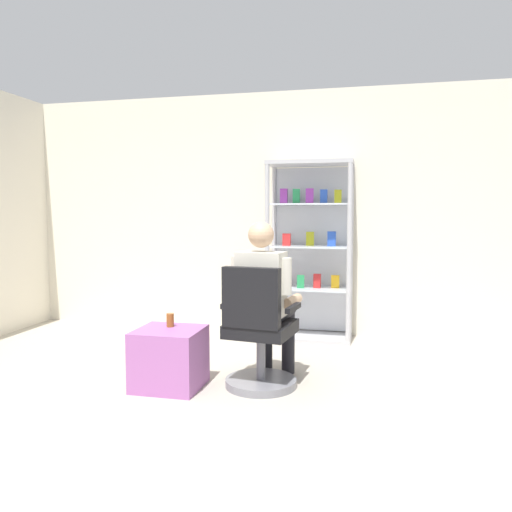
{
  "coord_description": "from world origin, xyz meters",
  "views": [
    {
      "loc": [
        1.05,
        -2.66,
        1.36
      ],
      "look_at": [
        0.11,
        1.41,
        1.0
      ],
      "focal_mm": 35.4,
      "sensor_mm": 36.0,
      "label": 1
    }
  ],
  "objects_px": {
    "office_chair": "(258,339)",
    "seated_shopkeeper": "(266,294)",
    "display_cabinet_main": "(310,249)",
    "tea_glass": "(170,320)",
    "storage_crate": "(169,358)"
  },
  "relations": [
    {
      "from": "display_cabinet_main",
      "to": "office_chair",
      "type": "height_order",
      "value": "display_cabinet_main"
    },
    {
      "from": "display_cabinet_main",
      "to": "office_chair",
      "type": "bearing_deg",
      "value": -96.34
    },
    {
      "from": "seated_shopkeeper",
      "to": "storage_crate",
      "type": "relative_size",
      "value": 2.58
    },
    {
      "from": "office_chair",
      "to": "seated_shopkeeper",
      "type": "distance_m",
      "value": 0.36
    },
    {
      "from": "display_cabinet_main",
      "to": "office_chair",
      "type": "relative_size",
      "value": 1.98
    },
    {
      "from": "storage_crate",
      "to": "seated_shopkeeper",
      "type": "bearing_deg",
      "value": 22.2
    },
    {
      "from": "display_cabinet_main",
      "to": "storage_crate",
      "type": "bearing_deg",
      "value": -115.45
    },
    {
      "from": "tea_glass",
      "to": "display_cabinet_main",
      "type": "bearing_deg",
      "value": 63.02
    },
    {
      "from": "seated_shopkeeper",
      "to": "tea_glass",
      "type": "xyz_separation_m",
      "value": [
        -0.73,
        -0.21,
        -0.2
      ]
    },
    {
      "from": "seated_shopkeeper",
      "to": "office_chair",
      "type": "bearing_deg",
      "value": -97.74
    },
    {
      "from": "office_chair",
      "to": "tea_glass",
      "type": "xyz_separation_m",
      "value": [
        -0.7,
        -0.05,
        0.12
      ]
    },
    {
      "from": "seated_shopkeeper",
      "to": "display_cabinet_main",
      "type": "bearing_deg",
      "value": 83.8
    },
    {
      "from": "display_cabinet_main",
      "to": "storage_crate",
      "type": "relative_size",
      "value": 3.8
    },
    {
      "from": "display_cabinet_main",
      "to": "seated_shopkeeper",
      "type": "relative_size",
      "value": 1.47
    },
    {
      "from": "seated_shopkeeper",
      "to": "storage_crate",
      "type": "distance_m",
      "value": 0.9
    }
  ]
}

